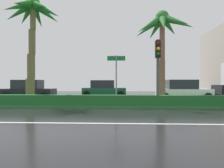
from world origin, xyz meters
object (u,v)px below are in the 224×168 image
palm_tree_mid_left (32,20)px  car_in_traffic_leading (29,90)px  car_in_traffic_third (183,91)px  traffic_signal_median_right (158,60)px  car_in_traffic_second (104,89)px  palm_tree_centre_left (162,31)px  street_name_sign (116,73)px

palm_tree_mid_left → car_in_traffic_leading: bearing=117.3°
car_in_traffic_leading → car_in_traffic_third: (13.12, -0.39, 0.00)m
traffic_signal_median_right → car_in_traffic_second: 9.80m
palm_tree_mid_left → car_in_traffic_second: palm_tree_mid_left is taller
palm_tree_mid_left → car_in_traffic_second: (4.03, 7.46, -4.74)m
palm_tree_centre_left → traffic_signal_median_right: size_ratio=1.63×
palm_tree_centre_left → car_in_traffic_second: bearing=124.0°
car_in_traffic_third → car_in_traffic_second: bearing=153.3°
palm_tree_centre_left → car_in_traffic_third: (2.31, 3.25, -4.10)m
traffic_signal_median_right → car_in_traffic_second: bearing=113.5°
palm_tree_mid_left → traffic_signal_median_right: size_ratio=1.83×
palm_tree_mid_left → street_name_sign: palm_tree_mid_left is taller
palm_tree_mid_left → car_in_traffic_leading: size_ratio=1.61×
palm_tree_mid_left → palm_tree_centre_left: 8.60m
car_in_traffic_second → street_name_sign: bearing=-79.7°
palm_tree_mid_left → car_in_traffic_third: 12.50m
street_name_sign → car_in_traffic_leading: (-7.76, 4.96, -1.25)m
traffic_signal_median_right → car_in_traffic_third: traffic_signal_median_right is taller
street_name_sign → traffic_signal_median_right: bearing=-18.8°
car_in_traffic_second → car_in_traffic_third: size_ratio=1.00×
car_in_traffic_second → palm_tree_centre_left: bearing=-56.0°
palm_tree_mid_left → street_name_sign: 6.52m
car_in_traffic_leading → car_in_traffic_third: same height
traffic_signal_median_right → palm_tree_centre_left: bearing=72.5°
palm_tree_mid_left → car_in_traffic_second: 9.72m
street_name_sign → car_in_traffic_second: street_name_sign is taller
street_name_sign → car_in_traffic_leading: 9.30m
traffic_signal_median_right → street_name_sign: 2.60m
palm_tree_centre_left → street_name_sign: palm_tree_centre_left is taller
palm_tree_centre_left → car_in_traffic_leading: (-10.81, 3.64, -4.10)m
traffic_signal_median_right → car_in_traffic_second: (-3.83, 8.81, -1.93)m
palm_tree_mid_left → traffic_signal_median_right: 8.46m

